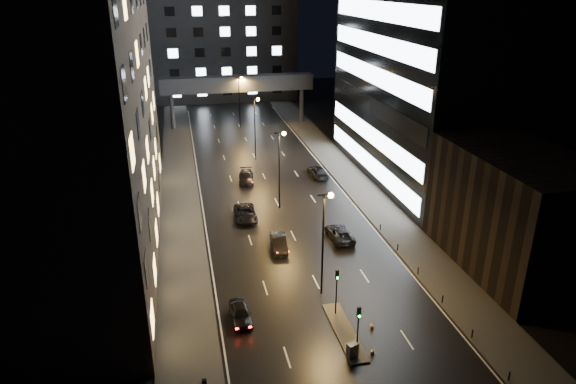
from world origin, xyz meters
name	(u,v)px	position (x,y,z in m)	size (l,w,h in m)	color
ground	(264,176)	(0.00, 40.00, 0.00)	(160.00, 160.00, 0.00)	black
sidewalk_left	(180,195)	(-12.50, 35.00, 0.07)	(5.00, 110.00, 0.15)	#383533
sidewalk_right	(354,181)	(12.50, 35.00, 0.07)	(5.00, 110.00, 0.15)	#383533
building_left	(63,59)	(-22.50, 24.00, 20.00)	(15.00, 48.00, 40.00)	#2D2319
building_right_low	(516,212)	(20.00, 9.00, 6.00)	(10.00, 18.00, 12.00)	black
building_right_glass	(447,18)	(25.00, 36.00, 22.50)	(20.00, 36.00, 45.00)	black
building_far	(223,46)	(0.00, 98.00, 12.50)	(34.00, 14.00, 25.00)	#333335
skybridge	(238,84)	(0.00, 70.00, 8.34)	(30.00, 3.00, 10.00)	#333335
median_island	(344,332)	(0.30, 2.00, 0.07)	(1.60, 8.00, 0.15)	#383533
traffic_signal_near	(337,285)	(0.30, 4.49, 3.09)	(0.28, 0.34, 4.40)	black
traffic_signal_far	(358,323)	(0.30, -1.01, 3.09)	(0.28, 0.34, 4.40)	black
bollard_row	(430,285)	(10.20, 6.50, 0.45)	(0.12, 25.12, 0.90)	black
streetlight_near	(325,231)	(0.16, 8.00, 6.50)	(1.45, 0.50, 10.15)	black
streetlight_mid_a	(281,160)	(0.16, 28.00, 6.50)	(1.45, 0.50, 10.15)	black
streetlight_mid_b	(256,121)	(0.16, 48.00, 6.50)	(1.45, 0.50, 10.15)	black
streetlight_far	(240,96)	(0.16, 68.00, 6.50)	(1.45, 0.50, 10.15)	black
car_away_a	(240,313)	(-7.93, 5.50, 0.70)	(1.64, 4.08, 1.39)	black
car_away_b	(279,243)	(-2.23, 17.27, 0.75)	(1.58, 4.53, 1.49)	black
car_away_c	(246,213)	(-4.71, 25.63, 0.75)	(2.50, 5.42, 1.51)	black
car_away_d	(246,177)	(-2.92, 38.11, 0.75)	(2.10, 5.17, 1.50)	black
car_toward_a	(340,233)	(4.94, 18.10, 0.72)	(2.38, 5.17, 1.44)	black
car_toward_b	(318,172)	(7.87, 38.16, 0.76)	(2.14, 5.27, 1.53)	black
utility_cabinet	(352,350)	(-0.10, -1.15, 0.75)	(0.82, 0.51, 1.21)	#4B4C4E
cone_a	(372,326)	(2.71, 1.97, 0.27)	(0.36, 0.36, 0.54)	#DD550B
cone_b	(372,351)	(1.60, -1.07, 0.28)	(0.37, 0.37, 0.55)	#E24F0B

